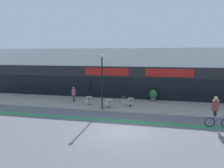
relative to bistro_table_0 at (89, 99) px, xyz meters
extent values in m
plane|color=#5B5B60|center=(4.30, -6.43, -0.67)|extent=(120.00, 120.00, 0.00)
cube|color=gray|center=(4.30, 0.82, -0.61)|extent=(40.00, 5.50, 0.12)
cube|color=silver|center=(4.30, 5.57, 2.19)|extent=(40.00, 4.00, 5.72)
cube|color=black|center=(4.30, 3.60, 0.65)|extent=(38.80, 0.10, 2.40)
cube|color=#232326|center=(4.30, 3.62, 2.45)|extent=(39.20, 0.14, 1.20)
cube|color=red|center=(0.90, 3.55, 2.45)|extent=(5.01, 0.08, 0.84)
cube|color=red|center=(7.71, 3.55, 2.45)|extent=(5.01, 0.08, 0.84)
cube|color=#2D844C|center=(4.30, -4.22, -0.66)|extent=(36.00, 0.70, 0.01)
cylinder|color=black|center=(0.00, 0.00, -0.53)|extent=(0.35, 0.35, 0.02)
cylinder|color=black|center=(0.00, 0.00, -0.17)|extent=(0.07, 0.07, 0.75)
cylinder|color=#ADA8A3|center=(0.00, 0.00, 0.22)|extent=(0.64, 0.64, 0.02)
cylinder|color=black|center=(2.22, -0.65, -0.53)|extent=(0.41, 0.41, 0.02)
cylinder|color=black|center=(2.22, -0.65, -0.20)|extent=(0.07, 0.07, 0.70)
cylinder|color=#ADA8A3|center=(2.22, -0.65, 0.16)|extent=(0.75, 0.75, 0.02)
cylinder|color=black|center=(4.14, 0.29, -0.53)|extent=(0.34, 0.34, 0.02)
cylinder|color=black|center=(4.14, 0.29, -0.18)|extent=(0.07, 0.07, 0.74)
cylinder|color=#ADA8A3|center=(4.14, 0.29, 0.20)|extent=(0.62, 0.62, 0.02)
cylinder|color=beige|center=(0.00, -0.55, -0.11)|extent=(0.44, 0.44, 0.03)
cylinder|color=beige|center=(-0.15, -0.42, -0.34)|extent=(0.03, 0.03, 0.42)
cylinder|color=beige|center=(0.13, -0.40, -0.34)|extent=(0.03, 0.03, 0.42)
cylinder|color=beige|center=(-0.13, -0.70, -0.34)|extent=(0.03, 0.03, 0.42)
cylinder|color=beige|center=(0.15, -0.68, -0.34)|extent=(0.03, 0.03, 0.42)
torus|color=beige|center=(0.02, -0.72, 0.15)|extent=(0.07, 0.41, 0.41)
cylinder|color=beige|center=(-0.15, -0.74, 0.02)|extent=(0.03, 0.03, 0.23)
cylinder|color=beige|center=(0.19, -0.70, 0.02)|extent=(0.03, 0.03, 0.23)
cylinder|color=beige|center=(2.22, -1.20, -0.11)|extent=(0.41, 0.41, 0.03)
cylinder|color=beige|center=(2.08, -1.06, -0.34)|extent=(0.03, 0.03, 0.42)
cylinder|color=beige|center=(2.36, -1.06, -0.34)|extent=(0.03, 0.03, 0.42)
cylinder|color=beige|center=(2.08, -1.34, -0.34)|extent=(0.03, 0.03, 0.42)
cylinder|color=beige|center=(2.36, -1.34, -0.34)|extent=(0.03, 0.03, 0.42)
torus|color=beige|center=(2.22, -1.37, 0.15)|extent=(0.04, 0.41, 0.41)
cylinder|color=beige|center=(2.05, -1.37, 0.02)|extent=(0.03, 0.03, 0.23)
cylinder|color=beige|center=(2.40, -1.36, 0.02)|extent=(0.03, 0.03, 0.23)
cylinder|color=beige|center=(1.67, -0.65, -0.11)|extent=(0.41, 0.41, 0.03)
cylinder|color=beige|center=(1.81, -0.51, -0.34)|extent=(0.03, 0.03, 0.42)
cylinder|color=beige|center=(1.81, -0.79, -0.34)|extent=(0.03, 0.03, 0.42)
cylinder|color=beige|center=(1.53, -0.51, -0.34)|extent=(0.03, 0.03, 0.42)
cylinder|color=beige|center=(1.53, -0.79, -0.34)|extent=(0.03, 0.03, 0.42)
torus|color=beige|center=(1.50, -0.65, 0.15)|extent=(0.41, 0.03, 0.41)
cylinder|color=beige|center=(1.50, -0.47, 0.02)|extent=(0.03, 0.03, 0.23)
cylinder|color=beige|center=(1.50, -0.82, 0.02)|extent=(0.03, 0.03, 0.23)
cylinder|color=beige|center=(4.14, -0.26, -0.11)|extent=(0.44, 0.44, 0.03)
cylinder|color=beige|center=(3.98, -0.13, -0.34)|extent=(0.03, 0.03, 0.42)
cylinder|color=beige|center=(4.26, -0.10, -0.34)|extent=(0.03, 0.03, 0.42)
cylinder|color=beige|center=(4.01, -0.41, -0.34)|extent=(0.03, 0.03, 0.42)
cylinder|color=beige|center=(4.29, -0.38, -0.34)|extent=(0.03, 0.03, 0.42)
torus|color=beige|center=(4.15, -0.43, 0.15)|extent=(0.07, 0.41, 0.41)
cylinder|color=beige|center=(3.98, -0.44, 0.02)|extent=(0.03, 0.03, 0.23)
cylinder|color=beige|center=(4.32, -0.41, 0.02)|extent=(0.03, 0.03, 0.23)
cylinder|color=beige|center=(3.59, 0.29, -0.11)|extent=(0.41, 0.41, 0.03)
cylinder|color=beige|center=(3.73, 0.43, -0.34)|extent=(0.03, 0.03, 0.42)
cylinder|color=beige|center=(3.72, 0.15, -0.34)|extent=(0.03, 0.03, 0.42)
cylinder|color=beige|center=(3.45, 0.44, -0.34)|extent=(0.03, 0.03, 0.42)
cylinder|color=beige|center=(3.44, 0.16, -0.34)|extent=(0.03, 0.03, 0.42)
torus|color=beige|center=(3.42, 0.30, 0.15)|extent=(0.41, 0.04, 0.41)
cylinder|color=beige|center=(3.42, 0.47, 0.02)|extent=(0.03, 0.03, 0.23)
cylinder|color=beige|center=(3.41, 0.13, 0.02)|extent=(0.03, 0.03, 0.23)
cylinder|color=#4C4C51|center=(6.14, 2.91, -0.32)|extent=(0.50, 0.50, 0.45)
ellipsoid|color=#28662D|center=(6.14, 2.91, 0.24)|extent=(0.79, 0.79, 0.95)
cylinder|color=black|center=(1.81, -1.61, 1.82)|extent=(0.12, 0.12, 4.74)
sphere|color=beige|center=(1.81, -1.61, 4.27)|extent=(0.26, 0.26, 0.26)
torus|color=black|center=(10.37, -4.18, -0.31)|extent=(0.71, 0.09, 0.71)
cylinder|color=#23519E|center=(10.97, -4.16, -0.01)|extent=(0.85, 0.08, 0.64)
cylinder|color=#23519E|center=(10.67, -4.17, -0.06)|extent=(0.04, 0.04, 0.50)
cylinder|color=black|center=(10.67, -4.08, 0.38)|extent=(0.17, 0.17, 0.39)
cylinder|color=black|center=(10.68, -4.26, 0.38)|extent=(0.17, 0.17, 0.39)
cylinder|color=brown|center=(10.67, -4.17, 0.93)|extent=(0.48, 0.48, 0.71)
sphere|color=tan|center=(10.67, -4.17, 1.41)|extent=(0.26, 0.26, 0.26)
cylinder|color=#382D47|center=(-1.92, 0.75, -0.18)|extent=(0.17, 0.17, 0.73)
cylinder|color=#382D47|center=(-1.88, 0.60, -0.18)|extent=(0.17, 0.17, 0.73)
cylinder|color=#A84C7F|center=(-1.90, 0.68, 0.50)|extent=(0.50, 0.50, 0.63)
sphere|color=#9E7051|center=(-1.90, 0.68, 0.93)|extent=(0.24, 0.24, 0.24)
camera|label=1|loc=(7.00, -20.15, 4.48)|focal=35.00mm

